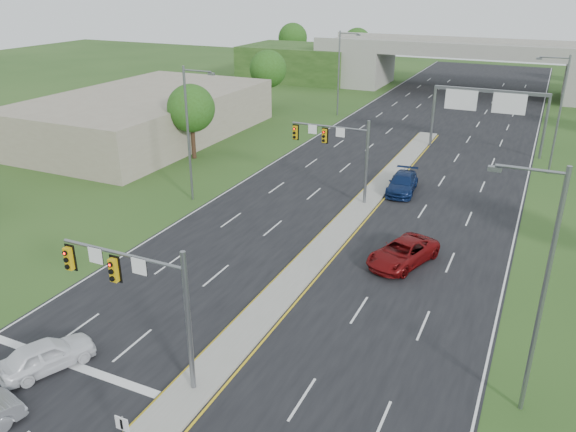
# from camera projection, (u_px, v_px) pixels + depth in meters

# --- Properties ---
(ground) EXTENTS (240.00, 240.00, 0.00)m
(ground) POSITION_uv_depth(u_px,v_px,m) (194.00, 390.00, 25.40)
(ground) COLOR #264719
(ground) RESTS_ON ground
(road) EXTENTS (24.00, 160.00, 0.02)m
(road) POSITION_uv_depth(u_px,v_px,m) (396.00, 170.00, 54.61)
(road) COLOR black
(road) RESTS_ON ground
(median) EXTENTS (2.00, 54.00, 0.16)m
(median) POSITION_uv_depth(u_px,v_px,m) (356.00, 212.00, 44.56)
(median) COLOR gray
(median) RESTS_ON road
(lane_markings) EXTENTS (23.72, 160.00, 0.01)m
(lane_markings) POSITION_uv_depth(u_px,v_px,m) (371.00, 188.00, 49.76)
(lane_markings) COLOR gold
(lane_markings) RESTS_ON road
(signal_mast_near) EXTENTS (6.62, 0.60, 7.00)m
(signal_mast_near) POSITION_uv_depth(u_px,v_px,m) (142.00, 289.00, 24.37)
(signal_mast_near) COLOR slate
(signal_mast_near) RESTS_ON ground
(signal_mast_far) EXTENTS (6.62, 0.60, 7.00)m
(signal_mast_far) POSITION_uv_depth(u_px,v_px,m) (340.00, 146.00, 45.24)
(signal_mast_far) COLOR slate
(signal_mast_far) RESTS_ON ground
(keep_right_sign) EXTENTS (0.60, 0.13, 2.20)m
(keep_right_sign) POSITION_uv_depth(u_px,v_px,m) (124.00, 431.00, 21.03)
(keep_right_sign) COLOR slate
(keep_right_sign) RESTS_ON ground
(sign_gantry) EXTENTS (11.58, 0.44, 6.67)m
(sign_gantry) POSITION_uv_depth(u_px,v_px,m) (488.00, 103.00, 58.25)
(sign_gantry) COLOR slate
(sign_gantry) RESTS_ON ground
(overpass) EXTENTS (80.00, 14.00, 8.10)m
(overpass) POSITION_uv_depth(u_px,v_px,m) (470.00, 70.00, 90.78)
(overpass) COLOR gray
(overpass) RESTS_ON ground
(lightpole_l_mid) EXTENTS (2.85, 0.25, 11.00)m
(lightpole_l_mid) POSITION_uv_depth(u_px,v_px,m) (190.00, 129.00, 44.88)
(lightpole_l_mid) COLOR slate
(lightpole_l_mid) RESTS_ON ground
(lightpole_l_far) EXTENTS (2.85, 0.25, 11.00)m
(lightpole_l_far) POSITION_uv_depth(u_px,v_px,m) (340.00, 69.00, 74.09)
(lightpole_l_far) COLOR slate
(lightpole_l_far) RESTS_ON ground
(lightpole_r_near) EXTENTS (2.85, 0.25, 11.00)m
(lightpole_r_near) POSITION_uv_depth(u_px,v_px,m) (540.00, 284.00, 22.02)
(lightpole_r_near) COLOR slate
(lightpole_r_near) RESTS_ON ground
(lightpole_r_far) EXTENTS (2.85, 0.25, 11.00)m
(lightpole_r_far) POSITION_uv_depth(u_px,v_px,m) (558.00, 110.00, 51.23)
(lightpole_r_far) COLOR slate
(lightpole_r_far) RESTS_ON ground
(tree_l_near) EXTENTS (4.80, 4.80, 7.60)m
(tree_l_near) POSITION_uv_depth(u_px,v_px,m) (191.00, 108.00, 56.19)
(tree_l_near) COLOR #382316
(tree_l_near) RESTS_ON ground
(tree_l_mid) EXTENTS (5.20, 5.20, 8.12)m
(tree_l_mid) POSITION_uv_depth(u_px,v_px,m) (268.00, 69.00, 78.48)
(tree_l_mid) COLOR #382316
(tree_l_mid) RESTS_ON ground
(tree_back_a) EXTENTS (6.00, 6.00, 8.85)m
(tree_back_a) POSITION_uv_depth(u_px,v_px,m) (293.00, 38.00, 116.35)
(tree_back_a) COLOR #382316
(tree_back_a) RESTS_ON ground
(tree_back_b) EXTENTS (5.60, 5.60, 8.32)m
(tree_back_b) POSITION_uv_depth(u_px,v_px,m) (357.00, 42.00, 111.03)
(tree_back_b) COLOR #382316
(tree_back_b) RESTS_ON ground
(commercial_building) EXTENTS (18.00, 30.00, 5.00)m
(commercial_building) POSITION_uv_depth(u_px,v_px,m) (145.00, 115.00, 65.30)
(commercial_building) COLOR gray
(commercial_building) RESTS_ON ground
(car_white) EXTENTS (3.42, 4.79, 1.51)m
(car_white) POSITION_uv_depth(u_px,v_px,m) (46.00, 355.00, 26.52)
(car_white) COLOR white
(car_white) RESTS_ON road
(car_far_a) EXTENTS (4.29, 6.18, 1.57)m
(car_far_a) POSITION_uv_depth(u_px,v_px,m) (403.00, 253.00, 36.33)
(car_far_a) COLOR #660A0B
(car_far_a) RESTS_ON road
(car_far_b) EXTENTS (2.71, 5.65, 1.59)m
(car_far_b) POSITION_uv_depth(u_px,v_px,m) (402.00, 183.00, 48.63)
(car_far_b) COLOR #0B1C47
(car_far_b) RESTS_ON road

